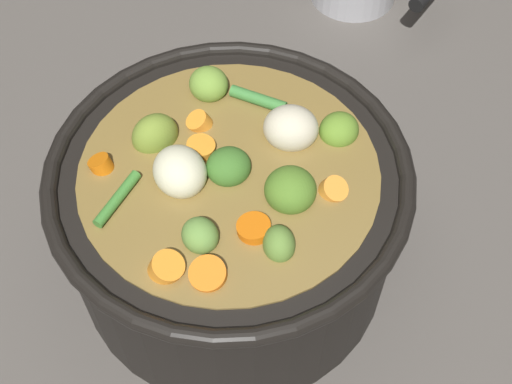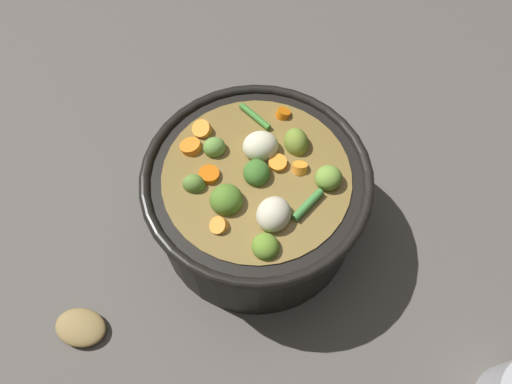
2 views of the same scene
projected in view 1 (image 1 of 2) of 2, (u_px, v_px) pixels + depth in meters
name	position (u px, v px, depth m)	size (l,w,h in m)	color
ground_plane	(233.00, 258.00, 0.66)	(1.10, 1.10, 0.00)	#514C47
cooking_pot	(231.00, 214.00, 0.60)	(0.30, 0.30, 0.17)	black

